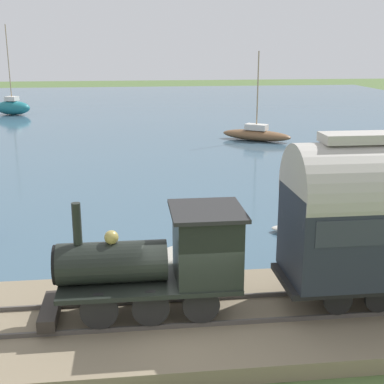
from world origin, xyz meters
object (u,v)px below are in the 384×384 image
object	(u,v)px
sailboat_teal	(12,107)
rowboat_near_shore	(371,193)
steam_locomotive	(165,257)
sailboat_brown	(256,134)
rowboat_far_out	(294,196)
rowboat_mid_harbor	(305,230)
rowboat_off_pier	(174,255)

from	to	relation	value
sailboat_teal	rowboat_near_shore	world-z (taller)	sailboat_teal
steam_locomotive	sailboat_brown	bearing A→B (deg)	-18.08
steam_locomotive	sailboat_teal	world-z (taller)	sailboat_teal
steam_locomotive	rowboat_far_out	world-z (taller)	steam_locomotive
sailboat_brown	steam_locomotive	bearing A→B (deg)	-163.87
sailboat_teal	rowboat_mid_harbor	distance (m)	43.88
rowboat_mid_harbor	sailboat_brown	bearing A→B (deg)	9.74
steam_locomotive	rowboat_far_out	size ratio (longest dim) A/B	2.18
rowboat_far_out	rowboat_near_shore	distance (m)	3.96
sailboat_brown	rowboat_near_shore	world-z (taller)	sailboat_brown
sailboat_brown	rowboat_mid_harbor	bearing A→B (deg)	-153.99
rowboat_off_pier	sailboat_teal	bearing A→B (deg)	-28.28
steam_locomotive	sailboat_brown	xyz separation A→B (m)	(27.85, -9.09, -1.57)
rowboat_off_pier	rowboat_near_shore	size ratio (longest dim) A/B	0.77
steam_locomotive	rowboat_off_pier	xyz separation A→B (m)	(4.54, -0.60, -1.84)
sailboat_teal	rowboat_far_out	world-z (taller)	sailboat_teal
rowboat_off_pier	rowboat_near_shore	xyz separation A→B (m)	(7.08, -10.46, -0.08)
sailboat_brown	rowboat_off_pier	xyz separation A→B (m)	(-23.31, 8.49, -0.26)
sailboat_teal	rowboat_mid_harbor	size ratio (longest dim) A/B	3.31
rowboat_off_pier	rowboat_near_shore	distance (m)	12.63
sailboat_teal	rowboat_near_shore	bearing A→B (deg)	-126.29
sailboat_brown	rowboat_near_shore	bearing A→B (deg)	-138.88
sailboat_teal	rowboat_near_shore	size ratio (longest dim) A/B	3.17
rowboat_far_out	sailboat_teal	bearing A→B (deg)	-28.14
sailboat_teal	rowboat_off_pier	bearing A→B (deg)	-143.01
rowboat_far_out	rowboat_off_pier	bearing A→B (deg)	79.14
rowboat_far_out	rowboat_near_shore	xyz separation A→B (m)	(-0.01, -3.96, -0.00)
sailboat_teal	steam_locomotive	bearing A→B (deg)	-145.38
sailboat_brown	rowboat_far_out	world-z (taller)	sailboat_brown
rowboat_off_pier	rowboat_mid_harbor	xyz separation A→B (m)	(2.20, -5.45, -0.08)
rowboat_far_out	sailboat_brown	bearing A→B (deg)	-65.32
rowboat_far_out	rowboat_mid_harbor	world-z (taller)	rowboat_far_out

